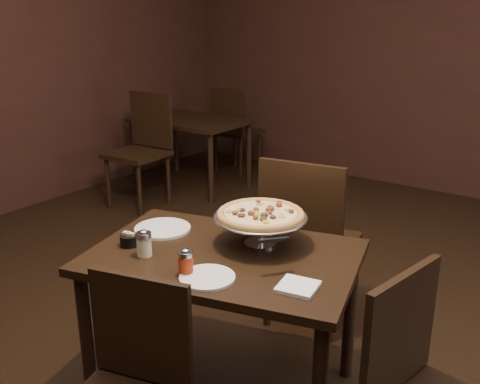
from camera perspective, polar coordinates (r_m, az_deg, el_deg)
The scene contains 14 objects.
room at distance 2.12m, azimuth 1.79°, elevation 11.59°, with size 6.04×7.04×2.84m.
dining_table at distance 2.31m, azimuth -1.75°, elevation -8.60°, with size 1.26×0.99×0.69m.
background_table at distance 5.37m, azimuth -5.28°, elevation 6.83°, with size 1.09×0.73×0.68m.
pizza_stand at distance 2.31m, azimuth 2.21°, elevation -2.43°, with size 0.41×0.41×0.17m.
parmesan_shaker at distance 2.26m, azimuth -10.21°, elevation -5.42°, with size 0.07×0.07×0.12m.
pepper_flake_shaker at distance 2.09m, azimuth -5.81°, elevation -7.45°, with size 0.06×0.06×0.11m.
packet_caddy at distance 2.38m, azimuth -11.75°, elevation -5.03°, with size 0.08×0.08×0.06m.
napkin_stack at distance 2.00m, azimuth 6.20°, elevation -10.01°, with size 0.14×0.14×0.01m, color white.
plate_left at distance 2.53m, azimuth -8.26°, elevation -3.88°, with size 0.26×0.26×0.01m, color white.
plate_near at distance 2.07m, azimuth -3.51°, elevation -9.08°, with size 0.22×0.22×0.01m, color white.
serving_spatula at distance 2.06m, azimuth 3.59°, elevation -5.18°, with size 0.16×0.16×0.02m.
chair_far at distance 2.88m, azimuth 7.20°, elevation -4.76°, with size 0.51×0.51×0.97m.
bg_chair_far at distance 5.83m, azimuth -0.69°, elevation 6.91°, with size 0.44×0.44×0.92m.
bg_chair_near at distance 4.88m, azimuth -10.35°, elevation 4.95°, with size 0.49×0.49×1.00m.
Camera 1 is at (1.22, -1.73, 1.65)m, focal length 40.00 mm.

